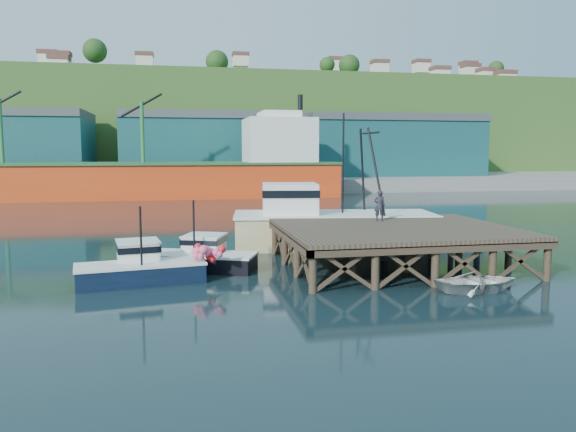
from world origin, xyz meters
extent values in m
plane|color=black|center=(0.00, 0.00, 0.00)|extent=(300.00, 300.00, 0.00)
cube|color=brown|center=(5.50, 0.00, 2.00)|extent=(12.00, 10.00, 0.25)
cube|color=#473828|center=(5.50, -4.85, 1.75)|extent=(12.00, 0.30, 0.35)
cylinder|color=#473828|center=(-0.20, -4.70, 0.80)|extent=(0.36, 0.36, 2.60)
cylinder|color=#473828|center=(11.20, -4.70, 0.80)|extent=(0.36, 0.36, 2.60)
cylinder|color=#473828|center=(-0.20, 4.70, 0.80)|extent=(0.36, 0.36, 2.60)
cylinder|color=#473828|center=(11.20, 4.70, 0.80)|extent=(0.36, 0.36, 2.60)
cube|color=gray|center=(0.00, 70.00, 1.00)|extent=(160.00, 40.00, 2.00)
cube|color=#1A4F56|center=(0.00, 65.00, 6.50)|extent=(28.00, 16.00, 9.00)
cube|color=#1A4F56|center=(30.00, 65.00, 6.50)|extent=(30.00, 16.00, 9.00)
cube|color=#EB4316|center=(-12.00, 48.00, 2.20)|extent=(55.00, 9.50, 4.40)
cube|color=#26592D|center=(-12.00, 48.00, 4.50)|extent=(55.50, 10.00, 0.30)
cube|color=silver|center=(8.00, 48.00, 7.50)|extent=(9.00, 9.00, 6.00)
cube|color=silver|center=(8.00, 48.00, 10.80)|extent=(5.00, 7.00, 1.20)
cylinder|color=black|center=(11.00, 48.00, 12.50)|extent=(0.70, 0.70, 2.50)
cube|color=#2D511E|center=(0.00, 100.00, 11.00)|extent=(220.00, 50.00, 22.00)
cube|color=#0E1B33|center=(-7.61, -1.41, 0.44)|extent=(5.98, 2.93, 0.89)
cube|color=silver|center=(-7.61, -1.41, 0.91)|extent=(6.10, 2.99, 0.12)
cube|color=silver|center=(-7.77, -0.39, 1.33)|extent=(2.13, 2.13, 0.89)
cube|color=black|center=(-7.77, -0.39, 1.53)|extent=(2.25, 2.25, 0.30)
cylinder|color=black|center=(-7.52, -1.98, 2.27)|extent=(0.10, 0.10, 2.76)
cube|color=black|center=(-4.86, 1.08, 0.40)|extent=(6.20, 4.12, 0.81)
cube|color=silver|center=(-4.86, 1.08, 0.82)|extent=(6.33, 4.21, 0.11)
cube|color=silver|center=(-4.48, 2.06, 1.21)|extent=(2.51, 2.51, 0.81)
cube|color=black|center=(-4.48, 2.06, 1.39)|extent=(2.64, 2.64, 0.27)
cylinder|color=black|center=(-5.08, 0.54, 2.24)|extent=(0.10, 0.10, 2.86)
sphere|color=#F15881|center=(-5.01, -1.42, 0.98)|extent=(0.38, 0.38, 0.38)
sphere|color=#F15881|center=(-4.21, -1.24, 1.16)|extent=(0.38, 0.38, 0.38)
sphere|color=red|center=(-4.56, -1.69, 1.34)|extent=(0.38, 0.38, 0.38)
cube|color=#D3CB88|center=(3.96, 6.50, 1.02)|extent=(12.95, 6.04, 2.04)
cube|color=silver|center=(3.96, 6.50, 2.10)|extent=(13.21, 6.30, 0.17)
cube|color=silver|center=(1.13, 6.50, 3.06)|extent=(3.82, 3.63, 2.04)
cube|color=black|center=(1.13, 6.50, 3.51)|extent=(3.95, 3.75, 0.45)
cylinder|color=black|center=(4.53, 6.50, 5.10)|extent=(0.12, 0.12, 6.80)
imported|color=silver|center=(7.04, -5.80, 0.39)|extent=(3.88, 2.85, 0.78)
imported|color=#212129|center=(5.55, 2.63, 3.00)|extent=(0.73, 0.58, 1.75)
camera|label=1|loc=(-5.93, -27.80, 6.12)|focal=35.00mm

